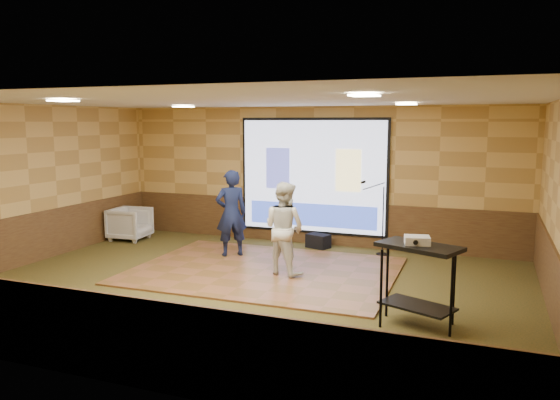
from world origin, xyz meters
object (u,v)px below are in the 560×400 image
at_px(projector_screen, 313,177).
at_px(mic_stand, 380,230).
at_px(player_left, 231,213).
at_px(projector, 417,240).
at_px(dance_floor, 265,270).
at_px(banquet_chair, 130,224).
at_px(duffel_bag, 318,241).
at_px(player_right, 284,228).
at_px(av_table, 418,267).

height_order(projector_screen, mic_stand, projector_screen).
height_order(player_left, projector, player_left).
relative_size(projector_screen, projector, 10.42).
xyz_separation_m(projector_screen, dance_floor, (-0.11, -2.45, -1.46)).
relative_size(player_left, mic_stand, 1.14).
bearing_deg(player_left, projector_screen, -162.19).
relative_size(dance_floor, banquet_chair, 5.66).
height_order(projector_screen, duffel_bag, projector_screen).
xyz_separation_m(player_left, projector, (3.89, -2.45, 0.26)).
xyz_separation_m(player_right, projector, (2.45, -1.60, 0.31)).
bearing_deg(dance_floor, duffel_bag, 80.70).
height_order(player_right, banquet_chair, player_right).
relative_size(player_left, banquet_chair, 2.10).
bearing_deg(mic_stand, player_right, -121.10).
relative_size(player_left, player_right, 1.06).
relative_size(dance_floor, duffel_bag, 9.81).
distance_m(dance_floor, banquet_chair, 4.14).
bearing_deg(player_right, av_table, 164.78).
xyz_separation_m(player_left, player_right, (1.44, -0.85, -0.04)).
relative_size(projector, mic_stand, 0.21).
bearing_deg(duffel_bag, player_right, -88.25).
xyz_separation_m(dance_floor, player_left, (-1.02, 0.74, 0.87)).
height_order(av_table, banquet_chair, av_table).
distance_m(projector_screen, banquet_chair, 4.29).
height_order(av_table, mic_stand, mic_stand).
bearing_deg(projector_screen, banquet_chair, -164.65).
height_order(projector, duffel_bag, projector).
bearing_deg(duffel_bag, projector_screen, 127.17).
relative_size(dance_floor, mic_stand, 3.07).
xyz_separation_m(mic_stand, duffel_bag, (-1.33, 0.11, -0.35)).
xyz_separation_m(projector, mic_stand, (-1.18, 3.72, -0.66)).
xyz_separation_m(projector_screen, player_right, (0.31, -2.56, -0.63)).
bearing_deg(mic_stand, player_left, -155.00).
bearing_deg(av_table, mic_stand, 108.01).
relative_size(player_right, av_table, 1.48).
height_order(dance_floor, player_left, player_left).
relative_size(projector_screen, banquet_chair, 4.08).
bearing_deg(mic_stand, banquet_chair, -173.53).
bearing_deg(projector_screen, projector, -56.42).
bearing_deg(mic_stand, projector, -72.67).
bearing_deg(player_right, mic_stand, -102.98).
xyz_separation_m(player_right, banquet_chair, (-4.31, 1.46, -0.47)).
height_order(dance_floor, av_table, av_table).
bearing_deg(duffel_bag, player_left, -134.51).
bearing_deg(banquet_chair, dance_floor, -114.26).
relative_size(player_right, mic_stand, 1.08).
relative_size(projector_screen, duffel_bag, 7.07).
bearing_deg(projector, av_table, -36.15).
distance_m(av_table, banquet_chair, 7.47).
height_order(dance_floor, mic_stand, mic_stand).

